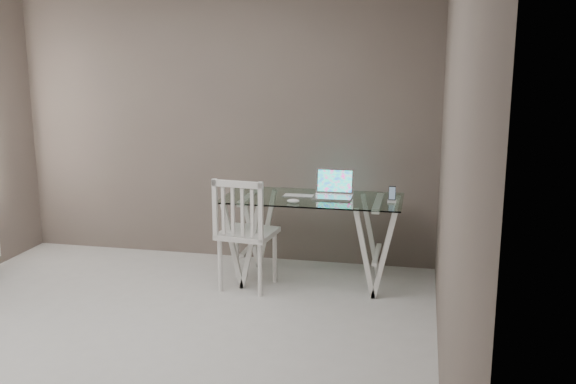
{
  "coord_description": "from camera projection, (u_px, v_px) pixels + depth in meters",
  "views": [
    {
      "loc": [
        1.84,
        -3.5,
        1.93
      ],
      "look_at": [
        0.8,
        1.4,
        0.85
      ],
      "focal_mm": 40.0,
      "sensor_mm": 36.0,
      "label": 1
    }
  ],
  "objects": [
    {
      "name": "laptop",
      "position": [
        334.0,
        190.0,
        5.43
      ],
      "size": [
        0.32,
        0.27,
        0.23
      ],
      "color": "silver",
      "rests_on": "desk"
    },
    {
      "name": "desk",
      "position": [
        312.0,
        239.0,
        5.48
      ],
      "size": [
        1.5,
        0.7,
        0.75
      ],
      "color": "silver",
      "rests_on": "ground"
    },
    {
      "name": "mouse",
      "position": [
        293.0,
        201.0,
        5.2
      ],
      "size": [
        0.1,
        0.06,
        0.03
      ],
      "primitive_type": "ellipsoid",
      "color": "white",
      "rests_on": "desk"
    },
    {
      "name": "keyboard",
      "position": [
        299.0,
        196.0,
        5.46
      ],
      "size": [
        0.27,
        0.11,
        0.01
      ],
      "primitive_type": "cube",
      "color": "silver",
      "rests_on": "desk"
    },
    {
      "name": "phone_dock",
      "position": [
        392.0,
        198.0,
        5.23
      ],
      "size": [
        0.07,
        0.07,
        0.13
      ],
      "color": "white",
      "rests_on": "desk"
    },
    {
      "name": "chair",
      "position": [
        244.0,
        229.0,
        5.26
      ],
      "size": [
        0.48,
        0.48,
        0.96
      ],
      "rotation": [
        0.0,
        0.0,
        -0.11
      ],
      "color": "white",
      "rests_on": "ground"
    },
    {
      "name": "room",
      "position": [
        97.0,
        91.0,
        3.8
      ],
      "size": [
        4.5,
        4.52,
        2.71
      ],
      "color": "#BBB8B3",
      "rests_on": "ground"
    }
  ]
}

